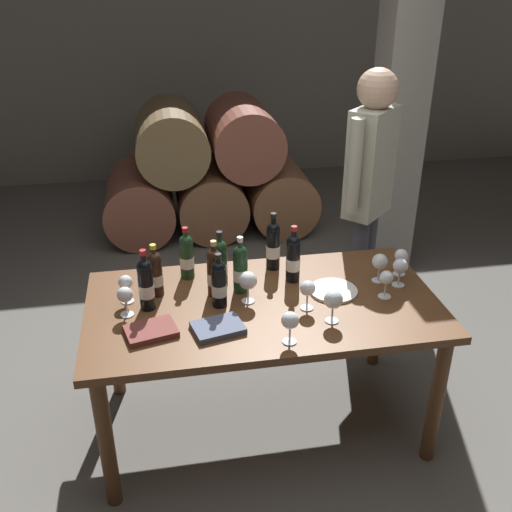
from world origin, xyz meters
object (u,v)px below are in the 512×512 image
Objects in this scene: dining_table at (263,318)px; wine_bottle_3 at (187,256)px; wine_glass_1 at (386,279)px; wine_glass_8 at (125,296)px; wine_bottle_5 at (220,262)px; leather_ledger at (218,328)px; wine_bottle_6 at (273,245)px; wine_bottle_7 at (293,258)px; wine_bottle_4 at (155,273)px; sommelier_presenting at (369,184)px; wine_glass_0 at (400,267)px; wine_bottle_8 at (240,268)px; wine_glass_3 at (401,257)px; wine_glass_5 at (290,321)px; wine_glass_6 at (333,300)px; wine_glass_9 at (248,281)px; tasting_notebook at (151,331)px; wine_glass_4 at (126,283)px; wine_glass_2 at (380,262)px; wine_glass_7 at (308,289)px; serving_plate at (333,291)px; wine_bottle_2 at (214,272)px; wine_bottle_1 at (219,283)px; wine_bottle_0 at (146,284)px.

wine_bottle_3 is (-0.34, 0.32, 0.21)m from dining_table.
wine_glass_8 reaches higher than wine_glass_1.
leather_ledger is at bearing -98.83° from wine_bottle_5.
wine_bottle_6 reaches higher than wine_glass_8.
wine_bottle_3 is at bearing 166.13° from wine_bottle_7.
wine_bottle_4 is 1.42m from sommelier_presenting.
wine_glass_0 is 0.15m from wine_glass_1.
wine_bottle_7 is 0.29m from wine_bottle_8.
wine_glass_8 is at bearing -173.87° from wine_glass_3.
wine_bottle_5 is 0.97× the size of wine_bottle_7.
wine_glass_5 is at bearing -81.57° from dining_table.
wine_glass_6 is 0.99× the size of wine_glass_9.
tasting_notebook is at bearing -145.11° from sommelier_presenting.
wine_glass_4 is at bearing 146.42° from wine_glass_5.
dining_table is at bearing 0.40° from wine_glass_8.
wine_bottle_8 reaches higher than wine_glass_5.
wine_glass_2 is at bearing -3.31° from wine_bottle_4.
leather_ledger is at bearing -38.55° from wine_glass_4.
wine_glass_7 is at bearing -20.10° from wine_bottle_4.
serving_plate is at bearing 2.15° from wine_glass_8.
dining_table is 0.63m from wine_glass_1.
wine_bottle_2 is at bearing 178.99° from wine_glass_2.
wine_bottle_2 is 0.46m from wine_glass_7.
wine_glass_1 is 0.16m from wine_glass_2.
wine_bottle_8 is 0.49m from wine_glass_5.
wine_glass_2 is 1.04× the size of wine_glass_8.
wine_bottle_3 reaches higher than wine_glass_4.
wine_bottle_4 is at bearing 174.76° from wine_bottle_8.
wine_bottle_0 is at bearing 174.22° from wine_bottle_1.
wine_bottle_3 is 0.82m from wine_glass_6.
wine_bottle_3 reaches higher than leather_ledger.
wine_glass_2 is at bearing -0.97° from wine_glass_4.
dining_table is at bearing -14.09° from wine_glass_9.
sommelier_presenting reaches higher than wine_bottle_7.
wine_bottle_1 is 0.93× the size of wine_bottle_5.
serving_plate is at bearing -21.84° from wine_bottle_3.
dining_table is 10.60× the size of wine_glass_6.
wine_glass_5 is at bearing -123.80° from sommelier_presenting.
wine_bottle_2 reaches higher than wine_glass_2.
wine_bottle_3 reaches higher than wine_bottle_1.
wine_bottle_0 is 2.16× the size of wine_glass_1.
wine_bottle_7 is 2.04× the size of wine_glass_0.
serving_plate is (0.43, 0.02, -0.11)m from wine_glass_9.
wine_glass_3 is 0.09× the size of sommelier_presenting.
dining_table is 11.45× the size of wine_glass_7.
wine_bottle_5 is at bearing 141.57° from wine_glass_7.
wine_bottle_5 reaches higher than wine_glass_5.
wine_glass_7 is at bearing -89.02° from wine_bottle_7.
wine_bottle_1 is at bearing -173.91° from wine_glass_2.
wine_bottle_1 reaches higher than wine_glass_0.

